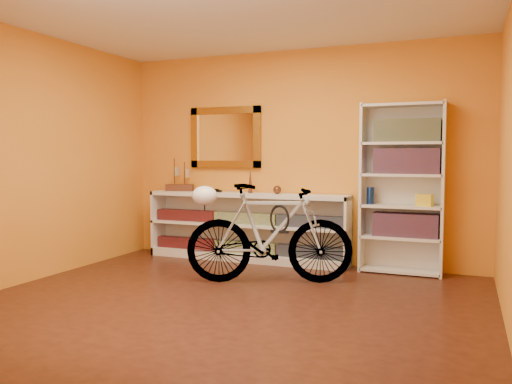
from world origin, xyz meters
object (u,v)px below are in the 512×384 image
at_px(console_unit, 246,227).
at_px(helmet, 205,196).
at_px(bookcase, 402,188).
at_px(bicycle, 269,234).

height_order(console_unit, helmet, helmet).
bearing_deg(console_unit, bookcase, 0.76).
relative_size(bookcase, bicycle, 1.09).
bearing_deg(bicycle, helmet, 90.00).
bearing_deg(helmet, bicycle, 20.82).
relative_size(console_unit, bicycle, 1.49).
height_order(bookcase, helmet, bookcase).
height_order(console_unit, bicycle, bicycle).
height_order(console_unit, bookcase, bookcase).
xyz_separation_m(console_unit, bookcase, (1.87, 0.03, 0.52)).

